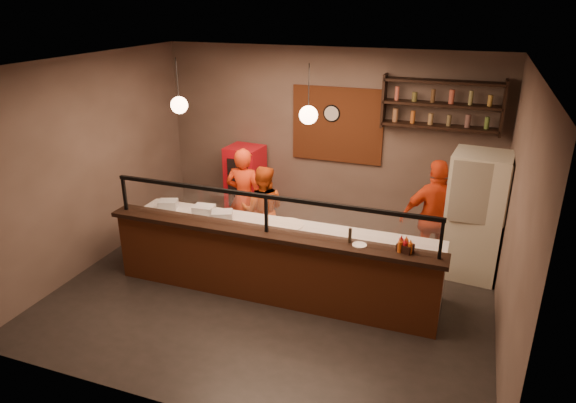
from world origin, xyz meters
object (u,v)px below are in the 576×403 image
at_px(pizza_dough, 287,224).
at_px(pepper_mill, 350,235).
at_px(cook_right, 435,218).
at_px(red_cooler, 246,184).
at_px(cook_left, 244,198).
at_px(wall_clock, 332,113).
at_px(condiment_caddy, 405,248).
at_px(cook_mid, 263,210).
at_px(fridge, 475,216).

bearing_deg(pizza_dough, pepper_mill, -28.20).
height_order(cook_right, red_cooler, cook_right).
height_order(cook_left, cook_right, cook_right).
relative_size(wall_clock, pepper_mill, 1.55).
bearing_deg(condiment_caddy, pizza_dough, 161.79).
bearing_deg(wall_clock, pizza_dough, -91.17).
height_order(red_cooler, condiment_caddy, red_cooler).
xyz_separation_m(cook_right, pepper_mill, (-0.93, -1.56, 0.26)).
bearing_deg(cook_mid, wall_clock, -130.26).
bearing_deg(pizza_dough, condiment_caddy, -18.21).
height_order(cook_right, pepper_mill, cook_right).
relative_size(cook_mid, condiment_caddy, 8.18).
relative_size(wall_clock, red_cooler, 0.21).
distance_m(wall_clock, pizza_dough, 2.44).
height_order(cook_right, fridge, fridge).
bearing_deg(cook_left, pizza_dough, 137.51).
height_order(cook_left, pepper_mill, cook_left).
bearing_deg(cook_left, wall_clock, -135.18).
bearing_deg(cook_mid, pepper_mill, 130.02).
bearing_deg(pepper_mill, fridge, 49.00).
relative_size(fridge, red_cooler, 1.33).
distance_m(red_cooler, pepper_mill, 3.52).
distance_m(cook_mid, red_cooler, 1.38).
bearing_deg(cook_right, pizza_dough, 7.89).
bearing_deg(red_cooler, fridge, -5.22).
bearing_deg(condiment_caddy, red_cooler, 143.47).
xyz_separation_m(cook_left, cook_mid, (0.41, -0.17, -0.10)).
xyz_separation_m(wall_clock, red_cooler, (-1.53, -0.31, -1.38)).
bearing_deg(cook_mid, cook_left, -36.57).
xyz_separation_m(cook_left, cook_right, (3.07, 0.11, 0.05)).
relative_size(wall_clock, cook_mid, 0.20).
relative_size(cook_mid, cook_right, 0.83).
relative_size(cook_right, condiment_caddy, 9.81).
height_order(cook_right, condiment_caddy, cook_right).
relative_size(pizza_dough, pepper_mill, 2.54).
relative_size(cook_mid, pizza_dough, 3.04).
bearing_deg(pepper_mill, pizza_dough, 151.80).
bearing_deg(cook_right, fridge, 177.07).
distance_m(condiment_caddy, pepper_mill, 0.70).
xyz_separation_m(cook_mid, condiment_caddy, (2.43, -1.28, 0.36)).
bearing_deg(condiment_caddy, cook_right, 81.33).
height_order(cook_mid, pepper_mill, cook_mid).
height_order(fridge, pepper_mill, fridge).
distance_m(cook_left, pizza_dough, 1.39).
distance_m(pizza_dough, condiment_caddy, 1.86).
bearing_deg(cook_right, red_cooler, -31.95).
bearing_deg(cook_mid, cook_right, 172.40).
xyz_separation_m(condiment_caddy, pepper_mill, (-0.70, 0.01, 0.05)).
height_order(cook_mid, fridge, fridge).
xyz_separation_m(fridge, red_cooler, (-4.03, 0.68, -0.24)).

